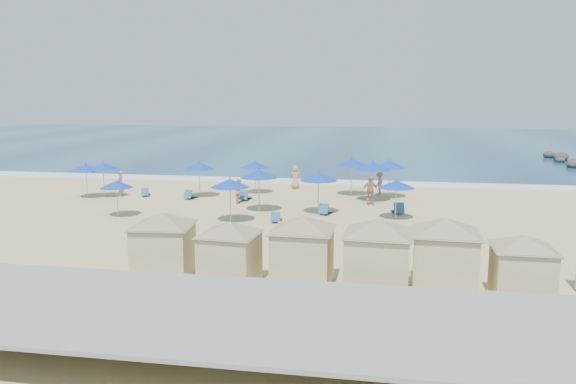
% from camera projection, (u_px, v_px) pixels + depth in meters
% --- Properties ---
extents(ground, '(160.00, 160.00, 0.00)m').
position_uv_depth(ground, '(278.00, 226.00, 30.08)').
color(ground, tan).
rests_on(ground, ground).
extents(ocean, '(160.00, 80.00, 0.06)m').
position_uv_depth(ocean, '(347.00, 142.00, 83.48)').
color(ocean, navy).
rests_on(ocean, ground).
extents(surf_line, '(160.00, 2.50, 0.08)m').
position_uv_depth(surf_line, '(314.00, 182.00, 45.12)').
color(surf_line, white).
rests_on(surf_line, ground).
extents(seawall, '(160.00, 6.10, 1.22)m').
position_uv_depth(seawall, '(194.00, 306.00, 16.86)').
color(seawall, gray).
rests_on(seawall, ground).
extents(trash_bin, '(1.10, 1.10, 0.89)m').
position_uv_depth(trash_bin, '(303.00, 231.00, 27.03)').
color(trash_bin, black).
rests_on(trash_bin, ground).
extents(cabana_0, '(4.45, 4.45, 2.80)m').
position_uv_depth(cabana_0, '(163.00, 237.00, 21.24)').
color(cabana_0, beige).
rests_on(cabana_0, ground).
extents(cabana_1, '(4.16, 4.16, 2.62)m').
position_uv_depth(cabana_1, '(230.00, 245.00, 20.48)').
color(cabana_1, beige).
rests_on(cabana_1, ground).
extents(cabana_2, '(4.53, 4.53, 2.84)m').
position_uv_depth(cabana_2, '(303.00, 242.00, 20.46)').
color(cabana_2, beige).
rests_on(cabana_2, ground).
extents(cabana_3, '(4.72, 4.72, 2.96)m').
position_uv_depth(cabana_3, '(378.00, 247.00, 19.51)').
color(cabana_3, beige).
rests_on(cabana_3, ground).
extents(cabana_4, '(4.70, 4.70, 2.95)m').
position_uv_depth(cabana_4, '(445.00, 246.00, 19.69)').
color(cabana_4, beige).
rests_on(cabana_4, ground).
extents(cabana_5, '(4.07, 4.07, 2.55)m').
position_uv_depth(cabana_5, '(523.00, 260.00, 18.76)').
color(cabana_5, beige).
rests_on(cabana_5, ground).
extents(umbrella_0, '(2.11, 2.11, 2.40)m').
position_uv_depth(umbrella_0, '(86.00, 167.00, 37.99)').
color(umbrella_0, '#A5A8AD').
rests_on(umbrella_0, ground).
extents(umbrella_1, '(2.17, 2.17, 2.47)m').
position_uv_depth(umbrella_1, '(103.00, 166.00, 38.22)').
color(umbrella_1, '#A5A8AD').
rests_on(umbrella_1, ground).
extents(umbrella_2, '(2.19, 2.19, 2.49)m').
position_uv_depth(umbrella_2, '(199.00, 166.00, 38.33)').
color(umbrella_2, '#A5A8AD').
rests_on(umbrella_2, ground).
extents(umbrella_3, '(1.91, 1.91, 2.17)m').
position_uv_depth(umbrella_3, '(116.00, 184.00, 32.06)').
color(umbrella_3, '#A5A8AD').
rests_on(umbrella_3, ground).
extents(umbrella_4, '(2.09, 2.09, 2.38)m').
position_uv_depth(umbrella_4, '(255.00, 165.00, 39.70)').
color(umbrella_4, '#A5A8AD').
rests_on(umbrella_4, ground).
extents(umbrella_5, '(2.31, 2.31, 2.63)m').
position_uv_depth(umbrella_5, '(259.00, 174.00, 33.54)').
color(umbrella_5, '#A5A8AD').
rests_on(umbrella_5, ground).
extents(umbrella_6, '(2.20, 2.20, 2.50)m').
position_uv_depth(umbrella_6, '(230.00, 183.00, 30.66)').
color(umbrella_6, '#A5A8AD').
rests_on(umbrella_6, ground).
extents(umbrella_7, '(2.37, 2.37, 2.69)m').
position_uv_depth(umbrella_7, '(351.00, 162.00, 38.84)').
color(umbrella_7, '#A5A8AD').
rests_on(umbrella_7, ground).
extents(umbrella_8, '(2.23, 2.23, 2.54)m').
position_uv_depth(umbrella_8, '(318.00, 177.00, 32.82)').
color(umbrella_8, '#A5A8AD').
rests_on(umbrella_8, ground).
extents(umbrella_9, '(2.33, 2.33, 2.65)m').
position_uv_depth(umbrella_9, '(389.00, 164.00, 37.91)').
color(umbrella_9, '#A5A8AD').
rests_on(umbrella_9, ground).
extents(umbrella_10, '(2.38, 2.38, 2.71)m').
position_uv_depth(umbrella_10, '(373.00, 166.00, 36.63)').
color(umbrella_10, '#A5A8AD').
rests_on(umbrella_10, ground).
extents(umbrella_11, '(2.04, 2.04, 2.32)m').
position_uv_depth(umbrella_11, '(396.00, 184.00, 31.31)').
color(umbrella_11, '#A5A8AD').
rests_on(umbrella_11, ground).
extents(beach_chair_0, '(0.80, 1.22, 0.62)m').
position_uv_depth(beach_chair_0, '(145.00, 193.00, 38.87)').
color(beach_chair_0, '#265A8C').
rests_on(beach_chair_0, ground).
extents(beach_chair_1, '(0.74, 1.29, 0.67)m').
position_uv_depth(beach_chair_1, '(190.00, 196.00, 37.81)').
color(beach_chair_1, '#265A8C').
rests_on(beach_chair_1, ground).
extents(beach_chair_2, '(0.68, 1.40, 0.75)m').
position_uv_depth(beach_chair_2, '(245.00, 196.00, 37.33)').
color(beach_chair_2, '#265A8C').
rests_on(beach_chair_2, ground).
extents(beach_chair_3, '(0.58, 1.18, 0.64)m').
position_uv_depth(beach_chair_3, '(276.00, 218.00, 30.89)').
color(beach_chair_3, '#265A8C').
rests_on(beach_chair_3, ground).
extents(beach_chair_4, '(0.84, 1.37, 0.70)m').
position_uv_depth(beach_chair_4, '(325.00, 210.00, 32.90)').
color(beach_chair_4, '#265A8C').
rests_on(beach_chair_4, ground).
extents(beach_chair_5, '(0.82, 1.43, 0.74)m').
position_uv_depth(beach_chair_5, '(398.00, 210.00, 33.05)').
color(beach_chair_5, '#265A8C').
rests_on(beach_chair_5, ground).
extents(beachgoer_0, '(0.48, 0.68, 1.79)m').
position_uv_depth(beachgoer_0, '(121.00, 184.00, 38.65)').
color(beachgoer_0, tan).
rests_on(beachgoer_0, ground).
extents(beachgoer_1, '(0.77, 0.89, 1.56)m').
position_uv_depth(beachgoer_1, '(239.00, 191.00, 36.25)').
color(beachgoer_1, tan).
rests_on(beachgoer_1, ground).
extents(beachgoer_2, '(1.17, 0.88, 1.85)m').
position_uv_depth(beachgoer_2, '(370.00, 190.00, 35.71)').
color(beachgoer_2, tan).
rests_on(beachgoer_2, ground).
extents(beachgoer_3, '(0.96, 1.23, 1.68)m').
position_uv_depth(beachgoer_3, '(379.00, 183.00, 39.28)').
color(beachgoer_3, tan).
rests_on(beachgoer_3, ground).
extents(beachgoer_4, '(0.88, 0.60, 1.75)m').
position_uv_depth(beachgoer_4, '(295.00, 177.00, 41.92)').
color(beachgoer_4, tan).
rests_on(beachgoer_4, ground).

